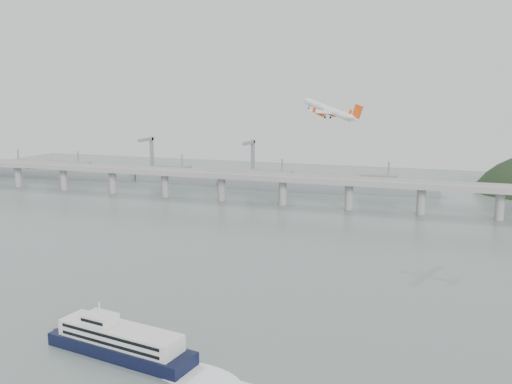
% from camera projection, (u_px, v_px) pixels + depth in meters
% --- Properties ---
extents(ground, '(900.00, 900.00, 0.00)m').
position_uv_depth(ground, '(210.00, 305.00, 213.74)').
color(ground, slate).
rests_on(ground, ground).
extents(bridge, '(800.00, 22.00, 23.90)m').
position_uv_depth(bridge, '(320.00, 184.00, 396.63)').
color(bridge, gray).
rests_on(bridge, ground).
extents(distant_fleet, '(453.00, 60.90, 40.00)m').
position_uv_depth(distant_fleet, '(175.00, 177.00, 509.69)').
color(distant_fleet, slate).
rests_on(distant_fleet, ground).
extents(ferry, '(84.97, 23.68, 16.07)m').
position_uv_depth(ferry, '(120.00, 341.00, 171.97)').
color(ferry, black).
rests_on(ferry, ground).
extents(airliner, '(36.37, 34.10, 14.25)m').
position_uv_depth(airliner, '(330.00, 110.00, 280.11)').
color(airliner, white).
rests_on(airliner, ground).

